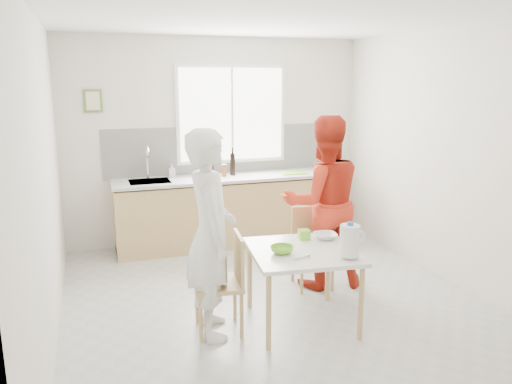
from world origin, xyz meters
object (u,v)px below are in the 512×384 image
at_px(person_red, 323,203).
at_px(bowl_white, 325,236).
at_px(dining_table, 302,257).
at_px(chair_left, 226,279).
at_px(chair_far, 311,243).
at_px(bowl_green, 282,250).
at_px(milk_jug, 350,240).
at_px(wine_bottle_a, 211,163).
at_px(wine_bottle_b, 233,164).
at_px(person_white, 211,234).

xyz_separation_m(person_red, bowl_white, (-0.23, -0.52, -0.18)).
xyz_separation_m(dining_table, chair_left, (-0.68, 0.08, -0.14)).
xyz_separation_m(chair_left, chair_far, (1.12, 0.69, -0.02)).
distance_m(person_red, bowl_green, 1.09).
xyz_separation_m(chair_left, bowl_white, (1.01, 0.13, 0.24)).
bearing_deg(bowl_white, milk_jug, -94.01).
bearing_deg(person_red, chair_left, 34.69).
bearing_deg(bowl_white, dining_table, -146.84).
bearing_deg(dining_table, milk_jug, -47.39).
distance_m(dining_table, wine_bottle_a, 2.58).
relative_size(milk_jug, wine_bottle_b, 0.97).
bearing_deg(dining_table, person_red, 53.10).
height_order(chair_far, person_red, person_red).
distance_m(person_white, wine_bottle_a, 2.51).
relative_size(dining_table, chair_left, 1.15).
height_order(chair_left, wine_bottle_a, wine_bottle_a).
xyz_separation_m(chair_far, bowl_white, (-0.11, -0.55, 0.26)).
xyz_separation_m(dining_table, person_white, (-0.80, 0.09, 0.27)).
xyz_separation_m(bowl_white, milk_jug, (-0.04, -0.53, 0.13)).
height_order(dining_table, person_red, person_red).
relative_size(person_red, milk_jug, 6.22).
relative_size(dining_table, chair_far, 1.19).
distance_m(person_white, bowl_white, 1.15).
bearing_deg(dining_table, chair_left, 173.36).
bearing_deg(wine_bottle_a, person_white, -103.62).
bearing_deg(wine_bottle_b, bowl_white, -82.94).
xyz_separation_m(person_white, wine_bottle_a, (0.59, 2.44, 0.19)).
distance_m(dining_table, milk_jug, 0.49).
height_order(chair_left, wine_bottle_b, wine_bottle_b).
bearing_deg(bowl_green, wine_bottle_a, 90.11).
distance_m(dining_table, chair_left, 0.70).
distance_m(chair_left, milk_jug, 1.11).
xyz_separation_m(person_red, milk_jug, (-0.26, -1.05, -0.05)).
height_order(person_red, bowl_white, person_red).
bearing_deg(milk_jug, dining_table, 139.25).
height_order(milk_jug, wine_bottle_a, wine_bottle_a).
distance_m(wine_bottle_a, wine_bottle_b, 0.29).
distance_m(person_white, bowl_green, 0.63).
height_order(bowl_white, milk_jug, milk_jug).
bearing_deg(milk_jug, wine_bottle_b, 101.58).
height_order(bowl_white, wine_bottle_a, wine_bottle_a).
distance_m(chair_left, bowl_green, 0.55).
bearing_deg(wine_bottle_b, person_red, -73.49).
height_order(dining_table, milk_jug, milk_jug).
distance_m(chair_left, person_red, 1.46).
bearing_deg(person_white, bowl_green, -94.72).
bearing_deg(person_white, dining_table, -90.00).
bearing_deg(bowl_white, bowl_green, -155.68).
xyz_separation_m(chair_far, person_white, (-1.24, -0.67, 0.43)).
distance_m(person_red, bowl_white, 0.60).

